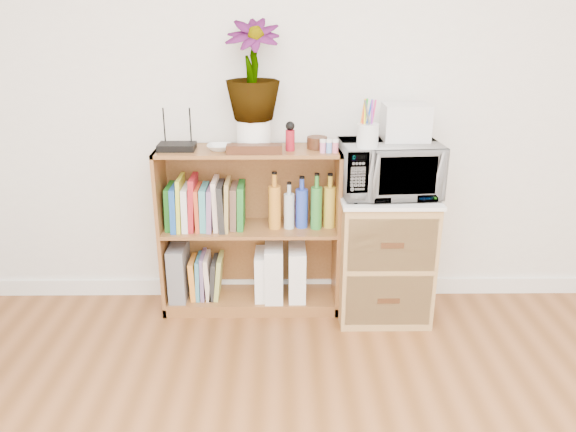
{
  "coord_description": "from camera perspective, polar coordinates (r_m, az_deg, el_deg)",
  "views": [
    {
      "loc": [
        -0.16,
        -0.85,
        1.65
      ],
      "look_at": [
        -0.14,
        1.95,
        0.62
      ],
      "focal_mm": 35.0,
      "sensor_mm": 36.0,
      "label": 1
    }
  ],
  "objects": [
    {
      "name": "cookbooks",
      "position": [
        3.15,
        -8.38,
        1.07
      ],
      "size": [
        0.44,
        0.2,
        0.3
      ],
      "color": "#1B631A",
      "rests_on": "bookshelf"
    },
    {
      "name": "lower_books",
      "position": [
        3.33,
        -8.29,
        -6.06
      ],
      "size": [
        0.19,
        0.19,
        0.26
      ],
      "color": "orange",
      "rests_on": "bookshelf"
    },
    {
      "name": "bookshelf",
      "position": [
        3.18,
        -3.86,
        -1.53
      ],
      "size": [
        1.0,
        0.3,
        0.95
      ],
      "primitive_type": "cube",
      "color": "brown",
      "rests_on": "ground"
    },
    {
      "name": "small_appliance",
      "position": [
        3.06,
        11.86,
        9.32
      ],
      "size": [
        0.24,
        0.2,
        0.19
      ],
      "primitive_type": "cube",
      "color": "silver",
      "rests_on": "microwave"
    },
    {
      "name": "kokeshi_doll",
      "position": [
        2.98,
        0.22,
        7.69
      ],
      "size": [
        0.05,
        0.05,
        0.11
      ],
      "primitive_type": "cylinder",
      "color": "maroon",
      "rests_on": "bookshelf"
    },
    {
      "name": "liquor_bottles",
      "position": [
        3.12,
        1.5,
        1.43
      ],
      "size": [
        0.37,
        0.07,
        0.31
      ],
      "color": "orange",
      "rests_on": "bookshelf"
    },
    {
      "name": "file_box",
      "position": [
        3.33,
        -11.0,
        -5.44
      ],
      "size": [
        0.1,
        0.26,
        0.32
      ],
      "primitive_type": "cube",
      "color": "slate",
      "rests_on": "bookshelf"
    },
    {
      "name": "wooden_bowl",
      "position": [
        3.04,
        2.96,
        7.46
      ],
      "size": [
        0.11,
        0.11,
        0.06
      ],
      "primitive_type": "cylinder",
      "color": "#351E0E",
      "rests_on": "bookshelf"
    },
    {
      "name": "plant_pot",
      "position": [
        3.04,
        -3.5,
        8.32
      ],
      "size": [
        0.18,
        0.18,
        0.15
      ],
      "primitive_type": "cylinder",
      "color": "white",
      "rests_on": "bookshelf"
    },
    {
      "name": "white_bowl",
      "position": [
        3.02,
        -7.02,
        6.94
      ],
      "size": [
        0.13,
        0.13,
        0.03
      ],
      "primitive_type": "imported",
      "color": "silver",
      "rests_on": "bookshelf"
    },
    {
      "name": "trinket_box",
      "position": [
        2.94,
        -3.43,
        6.81
      ],
      "size": [
        0.29,
        0.07,
        0.05
      ],
      "primitive_type": "cube",
      "color": "#32170D",
      "rests_on": "bookshelf"
    },
    {
      "name": "router",
      "position": [
        3.06,
        -11.22,
        6.92
      ],
      "size": [
        0.2,
        0.13,
        0.04
      ],
      "primitive_type": "cube",
      "color": "black",
      "rests_on": "bookshelf"
    },
    {
      "name": "skirting_board",
      "position": [
        3.49,
        2.23,
        -7.15
      ],
      "size": [
        4.0,
        0.02,
        0.1
      ],
      "primitive_type": "cube",
      "color": "white",
      "rests_on": "ground"
    },
    {
      "name": "wicker_unit",
      "position": [
        3.21,
        9.65,
        -4.03
      ],
      "size": [
        0.5,
        0.45,
        0.7
      ],
      "primitive_type": "cube",
      "color": "#9E7542",
      "rests_on": "ground"
    },
    {
      "name": "microwave",
      "position": [
        3.03,
        10.24,
        4.75
      ],
      "size": [
        0.54,
        0.38,
        0.28
      ],
      "primitive_type": "imported",
      "rotation": [
        0.0,
        0.0,
        0.07
      ],
      "color": "white",
      "rests_on": "wicker_unit"
    },
    {
      "name": "pen_cup",
      "position": [
        2.86,
        8.08,
        8.1
      ],
      "size": [
        0.11,
        0.11,
        0.12
      ],
      "primitive_type": "cylinder",
      "color": "silver",
      "rests_on": "microwave"
    },
    {
      "name": "potted_plant",
      "position": [
        2.99,
        -3.64,
        14.55
      ],
      "size": [
        0.29,
        0.29,
        0.51
      ],
      "primitive_type": "imported",
      "color": "#3A6E2C",
      "rests_on": "plant_pot"
    },
    {
      "name": "paint_jars",
      "position": [
        2.95,
        4.19,
        6.9
      ],
      "size": [
        0.1,
        0.04,
        0.05
      ],
      "primitive_type": "cube",
      "color": "#D97880",
      "rests_on": "bookshelf"
    },
    {
      "name": "magazine_holder_mid",
      "position": [
        3.27,
        -1.43,
        -5.53
      ],
      "size": [
        0.1,
        0.26,
        0.33
      ],
      "primitive_type": "cube",
      "color": "white",
      "rests_on": "bookshelf"
    },
    {
      "name": "magazine_holder_left",
      "position": [
        3.28,
        -2.57,
        -5.92
      ],
      "size": [
        0.09,
        0.22,
        0.28
      ],
      "primitive_type": "cube",
      "color": "white",
      "rests_on": "bookshelf"
    },
    {
      "name": "magazine_holder_right",
      "position": [
        3.27,
        0.92,
        -5.69
      ],
      "size": [
        0.1,
        0.24,
        0.3
      ],
      "primitive_type": "cube",
      "color": "white",
      "rests_on": "bookshelf"
    }
  ]
}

